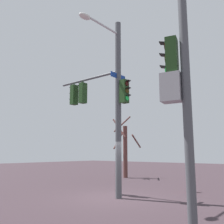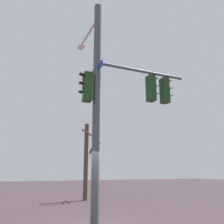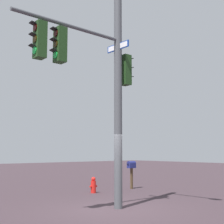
# 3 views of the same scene
# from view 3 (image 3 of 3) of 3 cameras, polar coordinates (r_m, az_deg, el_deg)

# --- Properties ---
(ground_plane) EXTENTS (80.00, 80.00, 0.00)m
(ground_plane) POSITION_cam_3_polar(r_m,az_deg,el_deg) (11.28, 0.49, -16.67)
(ground_plane) COLOR #382B31
(main_signal_pole_assembly) EXTENTS (4.70, 3.14, 8.38)m
(main_signal_pole_assembly) POSITION_cam_3_polar(r_m,az_deg,el_deg) (11.13, -1.09, 7.93)
(main_signal_pole_assembly) COLOR #4C4F54
(main_signal_pole_assembly) RESTS_ON ground
(fire_hydrant) EXTENTS (0.38, 0.24, 0.73)m
(fire_hydrant) POSITION_cam_3_polar(r_m,az_deg,el_deg) (15.44, -3.28, -12.70)
(fire_hydrant) COLOR red
(fire_hydrant) RESTS_ON ground
(mailbox) EXTENTS (0.45, 0.25, 1.41)m
(mailbox) POSITION_cam_3_polar(r_m,az_deg,el_deg) (17.05, 3.43, -9.57)
(mailbox) COLOR #4C3823
(mailbox) RESTS_ON ground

